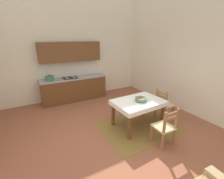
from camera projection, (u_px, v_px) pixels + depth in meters
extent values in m
cube|color=#99563D|center=(113.00, 137.00, 3.96)|extent=(6.16, 6.80, 0.10)
cube|color=silver|center=(73.00, 46.00, 5.90)|extent=(6.16, 0.12, 4.06)
cube|color=silver|center=(197.00, 49.00, 4.58)|extent=(0.12, 6.80, 4.06)
cube|color=olive|center=(139.00, 127.00, 4.30)|extent=(2.10, 1.60, 0.01)
cube|color=brown|center=(74.00, 89.00, 6.03)|extent=(2.42, 0.60, 0.86)
cube|color=#9E9EA3|center=(74.00, 78.00, 5.88)|extent=(2.45, 0.63, 0.04)
cube|color=silver|center=(71.00, 69.00, 6.03)|extent=(2.42, 0.01, 0.55)
cube|color=brown|center=(70.00, 52.00, 5.68)|extent=(2.22, 0.34, 0.70)
cube|color=black|center=(77.00, 101.00, 5.94)|extent=(2.38, 0.02, 0.09)
cylinder|color=silver|center=(87.00, 76.00, 6.13)|extent=(0.34, 0.34, 0.02)
cylinder|color=silver|center=(86.00, 72.00, 6.21)|extent=(0.02, 0.02, 0.22)
cube|color=black|center=(70.00, 78.00, 5.82)|extent=(0.52, 0.42, 0.01)
cylinder|color=silver|center=(67.00, 78.00, 5.68)|extent=(0.11, 0.11, 0.01)
cylinder|color=silver|center=(74.00, 78.00, 5.80)|extent=(0.11, 0.11, 0.01)
cylinder|color=silver|center=(66.00, 77.00, 5.84)|extent=(0.11, 0.11, 0.01)
cylinder|color=silver|center=(73.00, 76.00, 5.96)|extent=(0.11, 0.11, 0.01)
cylinder|color=#337A4C|center=(50.00, 79.00, 5.45)|extent=(0.28, 0.28, 0.15)
cylinder|color=#337A4C|center=(49.00, 76.00, 5.42)|extent=(0.29, 0.29, 0.02)
sphere|color=black|center=(49.00, 75.00, 5.42)|extent=(0.04, 0.04, 0.04)
cube|color=brown|center=(139.00, 101.00, 4.15)|extent=(1.30, 0.92, 0.02)
cube|color=brown|center=(129.00, 126.00, 3.69)|extent=(0.07, 0.07, 0.73)
cube|color=brown|center=(163.00, 114.00, 4.25)|extent=(0.07, 0.07, 0.73)
cube|color=brown|center=(113.00, 113.00, 4.29)|extent=(0.07, 0.07, 0.73)
cube|color=brown|center=(144.00, 104.00, 4.85)|extent=(0.07, 0.07, 0.73)
cube|color=white|center=(139.00, 101.00, 4.14)|extent=(1.36, 0.98, 0.00)
cube|color=white|center=(151.00, 109.00, 3.79)|extent=(1.32, 0.06, 0.12)
cube|color=white|center=(128.00, 97.00, 4.54)|extent=(1.32, 0.06, 0.12)
cube|color=white|center=(118.00, 108.00, 3.84)|extent=(0.04, 0.93, 0.12)
cube|color=white|center=(156.00, 98.00, 4.49)|extent=(0.04, 0.93, 0.12)
cube|color=#D1BC89|center=(163.00, 127.00, 3.53)|extent=(0.43, 0.43, 0.04)
cube|color=#996B42|center=(151.00, 133.00, 3.67)|extent=(0.04, 0.04, 0.41)
cube|color=#996B42|center=(162.00, 129.00, 3.83)|extent=(0.04, 0.04, 0.41)
cube|color=#996B42|center=(164.00, 132.00, 3.29)|extent=(0.04, 0.04, 0.93)
cube|color=#996B42|center=(176.00, 127.00, 3.44)|extent=(0.04, 0.04, 0.93)
cube|color=#996B42|center=(172.00, 114.00, 3.24)|extent=(0.32, 0.03, 0.07)
cube|color=#996B42|center=(171.00, 118.00, 3.28)|extent=(0.32, 0.03, 0.07)
cube|color=#D1BC89|center=(165.00, 105.00, 4.66)|extent=(0.44, 0.44, 0.04)
cube|color=#996B42|center=(163.00, 108.00, 4.96)|extent=(0.05, 0.05, 0.41)
cube|color=#996B42|center=(173.00, 113.00, 4.67)|extent=(0.05, 0.05, 0.41)
cube|color=#996B42|center=(156.00, 103.00, 4.70)|extent=(0.05, 0.05, 0.93)
cube|color=#996B42|center=(165.00, 107.00, 4.41)|extent=(0.05, 0.05, 0.93)
cube|color=#996B42|center=(162.00, 93.00, 4.44)|extent=(0.04, 0.32, 0.07)
cube|color=#996B42|center=(162.00, 97.00, 4.47)|extent=(0.04, 0.32, 0.07)
cylinder|color=#4C7F5B|center=(141.00, 101.00, 4.10)|extent=(0.17, 0.17, 0.02)
cylinder|color=#4C7F5B|center=(141.00, 99.00, 4.09)|extent=(0.30, 0.30, 0.07)
sphere|color=red|center=(139.00, 99.00, 4.07)|extent=(0.09, 0.09, 0.09)
sphere|color=red|center=(143.00, 99.00, 4.09)|extent=(0.08, 0.08, 0.08)
sphere|color=red|center=(140.00, 98.00, 4.11)|extent=(0.10, 0.10, 0.10)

